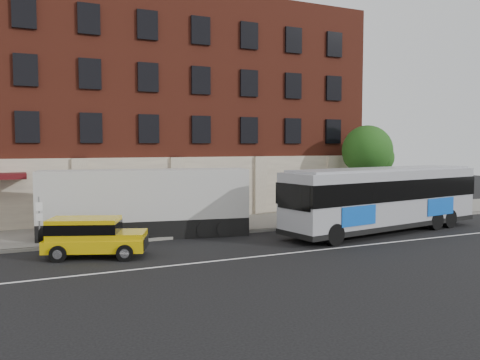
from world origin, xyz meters
name	(u,v)px	position (x,y,z in m)	size (l,w,h in m)	color
ground	(260,259)	(0.00, 0.00, 0.00)	(120.00, 120.00, 0.00)	black
sidewalk	(191,226)	(0.00, 9.00, 0.07)	(60.00, 6.00, 0.15)	gray
kerb	(209,235)	(0.00, 6.00, 0.07)	(60.00, 0.25, 0.15)	gray
lane_line	(255,257)	(0.00, 0.50, 0.01)	(60.00, 0.12, 0.01)	silver
building	(155,109)	(-0.01, 16.92, 7.58)	(30.00, 12.10, 15.00)	maroon
sign_pole	(39,219)	(-8.50, 6.15, 1.45)	(0.30, 0.20, 2.50)	gray
street_tree	(368,152)	(13.54, 9.48, 4.41)	(3.60, 3.60, 6.20)	#3D2E1E
city_bus	(384,197)	(9.44, 3.05, 2.01)	(13.55, 4.86, 3.64)	#9A9CA3
yellow_suv	(91,235)	(-6.53, 3.47, 1.00)	(4.66, 3.21, 1.74)	#E2BA09
shipping_container	(146,204)	(-3.17, 7.17, 1.79)	(11.08, 4.06, 3.62)	black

